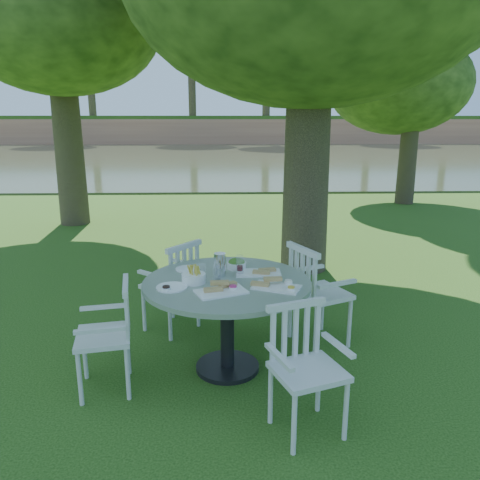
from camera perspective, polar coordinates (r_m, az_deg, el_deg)
name	(u,v)px	position (r m, az deg, el deg)	size (l,w,h in m)	color
ground	(241,318)	(5.30, 0.07, -9.48)	(140.00, 140.00, 0.00)	#183C0C
table	(227,298)	(4.03, -1.59, -7.07)	(1.42, 1.42, 0.83)	black
chair_ne	(312,288)	(4.56, 8.78, -5.77)	(0.64, 0.66, 1.00)	silver
chair_nw	(177,280)	(4.84, -7.71, -4.85)	(0.65, 0.66, 0.96)	silver
chair_sw	(114,328)	(3.95, -15.08, -10.29)	(0.50, 0.53, 0.90)	silver
chair_se	(302,357)	(3.41, 7.60, -13.96)	(0.58, 0.56, 0.91)	silver
tableware	(222,275)	(4.00, -2.17, -4.29)	(1.19, 0.89, 0.21)	white
river	(227,157)	(27.93, -1.61, 10.02)	(100.00, 28.00, 0.12)	#343C23
far_bank	(228,63)	(46.25, -1.48, 20.77)	(100.00, 18.00, 15.20)	#A9694E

